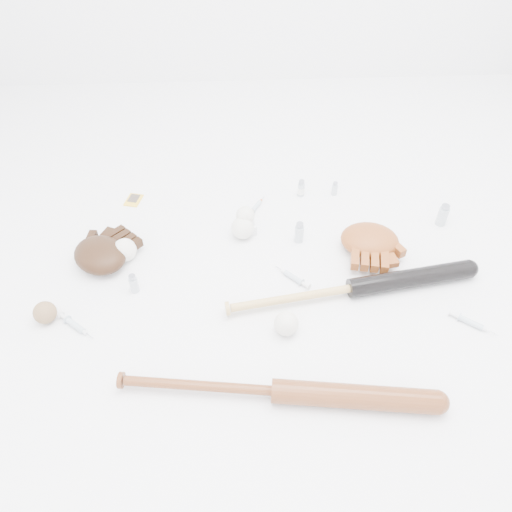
{
  "coord_description": "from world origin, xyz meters",
  "views": [
    {
      "loc": [
        -0.08,
        -1.15,
        1.24
      ],
      "look_at": [
        -0.02,
        0.05,
        0.06
      ],
      "focal_mm": 35.0,
      "sensor_mm": 36.0,
      "label": 1
    }
  ],
  "objects_px": {
    "bat_wood": "(275,391)",
    "glove_dark": "(100,255)",
    "pedestal": "(245,227)",
    "bat_dark": "(352,288)"
  },
  "relations": [
    {
      "from": "glove_dark",
      "to": "pedestal",
      "type": "relative_size",
      "value": 3.32
    },
    {
      "from": "bat_wood",
      "to": "glove_dark",
      "type": "xyz_separation_m",
      "value": [
        -0.56,
        0.55,
        0.01
      ]
    },
    {
      "from": "bat_wood",
      "to": "pedestal",
      "type": "bearing_deg",
      "value": 102.02
    },
    {
      "from": "bat_wood",
      "to": "bat_dark",
      "type": "bearing_deg",
      "value": 59.75
    },
    {
      "from": "glove_dark",
      "to": "bat_wood",
      "type": "bearing_deg",
      "value": 0.44
    },
    {
      "from": "bat_wood",
      "to": "glove_dark",
      "type": "height_order",
      "value": "glove_dark"
    },
    {
      "from": "bat_dark",
      "to": "glove_dark",
      "type": "xyz_separation_m",
      "value": [
        -0.84,
        0.19,
        0.01
      ]
    },
    {
      "from": "bat_dark",
      "to": "pedestal",
      "type": "xyz_separation_m",
      "value": [
        -0.33,
        0.33,
        -0.01
      ]
    },
    {
      "from": "bat_dark",
      "to": "glove_dark",
      "type": "height_order",
      "value": "glove_dark"
    },
    {
      "from": "bat_wood",
      "to": "glove_dark",
      "type": "distance_m",
      "value": 0.79
    }
  ]
}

